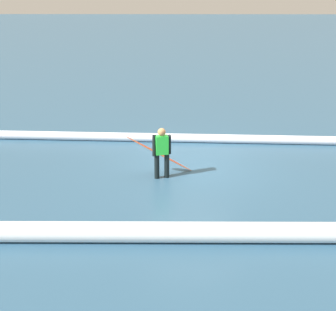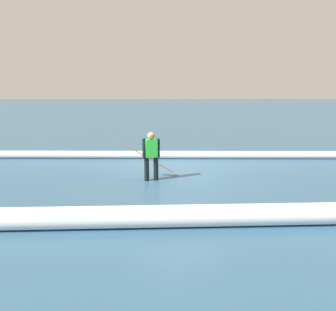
{
  "view_description": "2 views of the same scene",
  "coord_description": "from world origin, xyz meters",
  "views": [
    {
      "loc": [
        0.48,
        12.9,
        4.89
      ],
      "look_at": [
        0.64,
        1.86,
        0.98
      ],
      "focal_mm": 49.73,
      "sensor_mm": 36.0,
      "label": 1
    },
    {
      "loc": [
        0.7,
        10.61,
        2.6
      ],
      "look_at": [
        0.4,
        2.67,
        1.07
      ],
      "focal_mm": 36.25,
      "sensor_mm": 36.0,
      "label": 2
    }
  ],
  "objects": [
    {
      "name": "surfer",
      "position": [
        0.83,
        0.94,
        0.8
      ],
      "size": [
        0.51,
        0.31,
        1.43
      ],
      "rotation": [
        0.0,
        0.0,
        3.38
      ],
      "color": "black",
      "rests_on": "ground_plane"
    },
    {
      "name": "wave_crest_foreground",
      "position": [
        2.47,
        -2.4,
        0.15
      ],
      "size": [
        21.99,
        1.3,
        0.29
      ],
      "primitive_type": "cylinder",
      "rotation": [
        0.0,
        1.57,
        -0.05
      ],
      "color": "white",
      "rests_on": "ground_plane"
    },
    {
      "name": "surfboard",
      "position": [
        0.9,
        0.65,
        0.6
      ],
      "size": [
        1.91,
        0.74,
        1.22
      ],
      "color": "#E55926",
      "rests_on": "ground_plane"
    },
    {
      "name": "wave_crest_midground",
      "position": [
        2.04,
        4.43,
        0.22
      ],
      "size": [
        19.38,
        0.61,
        0.43
      ],
      "primitive_type": "cylinder",
      "rotation": [
        0.0,
        1.57,
        0.01
      ],
      "color": "white",
      "rests_on": "ground_plane"
    },
    {
      "name": "ground_plane",
      "position": [
        0.0,
        0.0,
        0.0
      ],
      "size": [
        191.34,
        191.34,
        0.0
      ],
      "primitive_type": "plane",
      "color": "#2F5672"
    }
  ]
}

